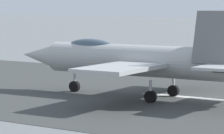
% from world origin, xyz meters
% --- Properties ---
extents(ground_plane, '(400.00, 400.00, 0.00)m').
position_xyz_m(ground_plane, '(0.00, 0.00, 0.00)').
color(ground_plane, slate).
extents(runway_strip, '(240.00, 26.00, 0.02)m').
position_xyz_m(runway_strip, '(-0.02, 0.00, 0.01)').
color(runway_strip, '#3B3E3D').
rests_on(runway_strip, ground).
extents(fighter_jet, '(17.66, 13.83, 5.69)m').
position_xyz_m(fighter_jet, '(4.07, 1.80, 2.49)').
color(fighter_jet, '#AAACAD').
rests_on(fighter_jet, ground).
extents(crew_person, '(0.31, 0.70, 1.65)m').
position_xyz_m(crew_person, '(17.40, -9.76, 0.82)').
color(crew_person, '#1E2338').
rests_on(crew_person, ground).
extents(marker_cone_mid, '(0.44, 0.44, 0.55)m').
position_xyz_m(marker_cone_mid, '(7.00, -11.66, 0.28)').
color(marker_cone_mid, orange).
rests_on(marker_cone_mid, ground).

